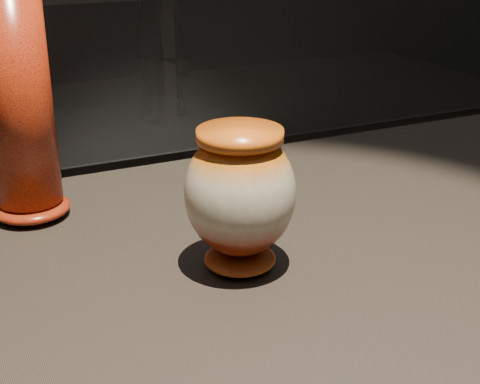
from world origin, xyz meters
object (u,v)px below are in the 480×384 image
object	(u,v)px
display_plinth	(297,383)
back_shelf	(29,35)
visitor	(158,3)
main_vase	(240,195)
tall_vase	(19,105)

from	to	relation	value
display_plinth	back_shelf	xyz separation A→B (m)	(0.14, 3.71, 0.01)
back_shelf	visitor	xyz separation A→B (m)	(0.85, -0.06, 0.16)
display_plinth	main_vase	bearing A→B (deg)	-161.02
main_vase	back_shelf	bearing A→B (deg)	85.89
back_shelf	visitor	distance (m)	0.87
display_plinth	visitor	xyz separation A→B (m)	(1.00, 3.65, 0.17)
display_plinth	visitor	bearing A→B (deg)	74.74
display_plinth	tall_vase	size ratio (longest dim) A/B	5.25
tall_vase	main_vase	bearing A→B (deg)	-51.70
main_vase	visitor	bearing A→B (deg)	73.12
main_vase	back_shelf	distance (m)	3.78
tall_vase	display_plinth	bearing A→B (deg)	-35.00
main_vase	tall_vase	size ratio (longest dim) A/B	0.52
display_plinth	visitor	distance (m)	3.79
main_vase	display_plinth	bearing A→B (deg)	18.98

